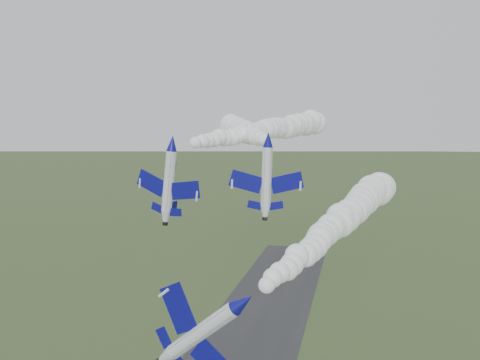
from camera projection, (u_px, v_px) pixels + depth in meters
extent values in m
cylinder|color=silver|center=(243.00, 302.00, 51.66)|extent=(4.22, 9.45, 2.30)
cone|color=navy|center=(215.00, 322.00, 46.45)|extent=(2.76, 2.84, 2.30)
cone|color=silver|center=(265.00, 287.00, 56.67)|extent=(2.67, 2.41, 2.30)
cylinder|color=black|center=(269.00, 284.00, 57.66)|extent=(1.28, 0.89, 1.17)
ellipsoid|color=black|center=(237.00, 307.00, 49.30)|extent=(2.18, 3.40, 1.53)
cube|color=navy|center=(227.00, 273.00, 53.12)|extent=(3.76, 3.26, 4.00)
cube|color=navy|center=(265.00, 329.00, 51.91)|extent=(3.76, 3.26, 4.00)
cube|color=navy|center=(252.00, 275.00, 56.11)|extent=(1.68, 1.49, 1.77)
cube|color=navy|center=(271.00, 303.00, 55.47)|extent=(1.68, 1.49, 1.77)
cube|color=navy|center=(270.00, 283.00, 55.00)|extent=(2.28, 2.12, 1.61)
cylinder|color=silver|center=(172.00, 143.00, 76.61)|extent=(4.22, 8.85, 1.74)
cone|color=navy|center=(147.00, 144.00, 71.85)|extent=(2.33, 2.69, 1.74)
cone|color=silver|center=(193.00, 142.00, 81.18)|extent=(2.21, 2.30, 1.74)
cylinder|color=black|center=(197.00, 142.00, 82.08)|extent=(1.02, 0.85, 0.88)
ellipsoid|color=black|center=(163.00, 140.00, 74.57)|extent=(1.98, 3.20, 1.16)
cube|color=navy|center=(159.00, 141.00, 78.83)|extent=(5.28, 3.78, 0.74)
cube|color=navy|center=(193.00, 147.00, 75.86)|extent=(5.28, 3.78, 0.74)
cube|color=navy|center=(181.00, 141.00, 81.17)|extent=(2.32, 1.70, 0.36)
cube|color=navy|center=(199.00, 144.00, 79.58)|extent=(2.32, 1.70, 0.36)
cube|color=navy|center=(190.00, 133.00, 79.94)|extent=(0.88, 1.71, 2.28)
cylinder|color=silver|center=(268.00, 140.00, 73.79)|extent=(3.94, 8.16, 1.50)
cone|color=navy|center=(274.00, 141.00, 68.73)|extent=(2.08, 2.48, 1.50)
cone|color=silver|center=(263.00, 139.00, 78.66)|extent=(1.96, 2.11, 1.50)
cylinder|color=black|center=(262.00, 139.00, 79.61)|extent=(0.90, 0.79, 0.76)
ellipsoid|color=black|center=(271.00, 136.00, 71.68)|extent=(1.81, 2.95, 1.00)
cube|color=navy|center=(247.00, 140.00, 74.28)|extent=(4.93, 3.58, 0.30)
cube|color=navy|center=(288.00, 141.00, 74.85)|extent=(4.93, 3.58, 0.30)
cube|color=navy|center=(254.00, 139.00, 77.64)|extent=(2.16, 1.61, 0.17)
cube|color=navy|center=(275.00, 139.00, 77.95)|extent=(2.16, 1.61, 0.17)
cube|color=navy|center=(265.00, 130.00, 77.44)|extent=(0.66, 1.53, 2.12)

